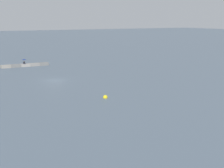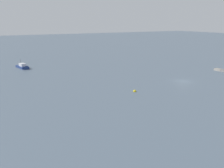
% 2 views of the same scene
% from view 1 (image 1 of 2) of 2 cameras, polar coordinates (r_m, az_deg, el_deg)
% --- Properties ---
extents(ground_plane, '(500.00, 500.00, 0.00)m').
position_cam_1_polar(ground_plane, '(64.07, -9.61, 0.60)').
color(ground_plane, slate).
extents(seawall_pier, '(11.34, 1.56, 0.66)m').
position_cam_1_polar(seawall_pier, '(83.74, -14.41, 3.09)').
color(seawall_pier, slate).
rests_on(seawall_pier, ground_plane).
extents(person_seated_dark_left, '(0.44, 0.63, 0.73)m').
position_cam_1_polar(person_seated_dark_left, '(83.60, -14.56, 3.47)').
color(person_seated_dark_left, '#1E2333').
rests_on(person_seated_dark_left, seawall_pier).
extents(umbrella_open_navy, '(1.19, 1.19, 1.26)m').
position_cam_1_polar(umbrella_open_navy, '(83.46, -14.59, 4.05)').
color(umbrella_open_navy, black).
rests_on(umbrella_open_navy, seawall_pier).
extents(mooring_buoy_near, '(0.68, 0.68, 0.68)m').
position_cam_1_polar(mooring_buoy_near, '(49.31, -1.13, -2.25)').
color(mooring_buoy_near, yellow).
rests_on(mooring_buoy_near, ground_plane).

